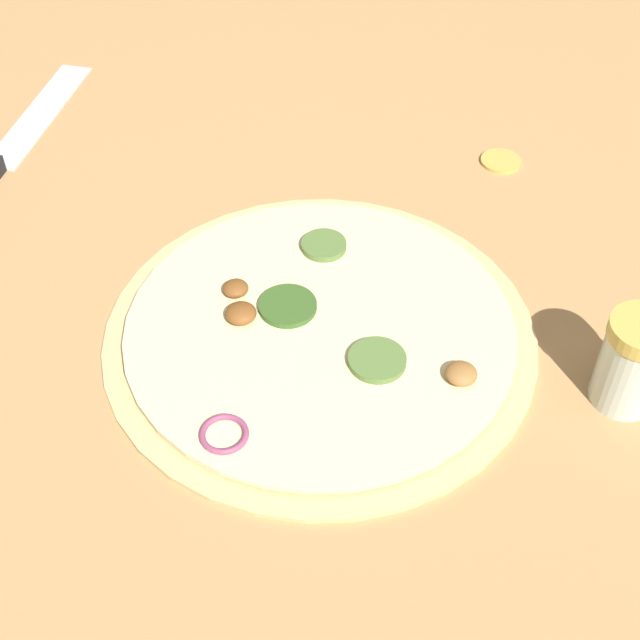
{
  "coord_description": "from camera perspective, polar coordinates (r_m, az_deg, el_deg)",
  "views": [
    {
      "loc": [
        0.46,
        -0.16,
        0.52
      ],
      "look_at": [
        0.0,
        0.0,
        0.02
      ],
      "focal_mm": 50.0,
      "sensor_mm": 36.0,
      "label": 1
    }
  ],
  "objects": [
    {
      "name": "loose_cap",
      "position": [
        0.91,
        11.52,
        10.02
      ],
      "size": [
        0.04,
        0.04,
        0.01
      ],
      "color": "gold",
      "rests_on": "ground_plane"
    },
    {
      "name": "ground_plane",
      "position": [
        0.72,
        0.0,
        -1.04
      ],
      "size": [
        3.0,
        3.0,
        0.0
      ],
      "primitive_type": "plane",
      "color": "tan"
    },
    {
      "name": "pizza",
      "position": [
        0.71,
        -0.01,
        -0.69
      ],
      "size": [
        0.35,
        0.35,
        0.03
      ],
      "color": "#D6B77A",
      "rests_on": "ground_plane"
    },
    {
      "name": "spice_jar",
      "position": [
        0.68,
        19.42,
        -2.54
      ],
      "size": [
        0.05,
        0.05,
        0.08
      ],
      "color": "silver",
      "rests_on": "ground_plane"
    }
  ]
}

